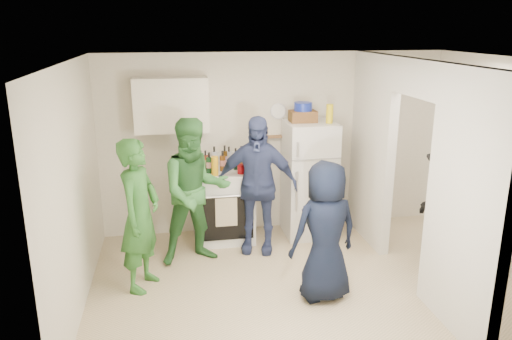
{
  "coord_description": "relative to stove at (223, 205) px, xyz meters",
  "views": [
    {
      "loc": [
        -1.42,
        -4.98,
        2.84
      ],
      "look_at": [
        -0.48,
        0.4,
        1.25
      ],
      "focal_mm": 35.0,
      "sensor_mm": 36.0,
      "label": 1
    }
  ],
  "objects": [
    {
      "name": "bottle_i",
      "position": [
        0.04,
        0.09,
        0.65
      ],
      "size": [
        0.07,
        0.07,
        0.31
      ],
      "primitive_type": "cylinder",
      "color": "#55370E",
      "rests_on": "stove"
    },
    {
      "name": "person_navy",
      "position": [
        0.89,
        -1.72,
        0.27
      ],
      "size": [
        0.82,
        0.61,
        1.52
      ],
      "primitive_type": "imported",
      "rotation": [
        0.0,
        0.0,
        -2.96
      ],
      "color": "black",
      "rests_on": "floor"
    },
    {
      "name": "person_green_center",
      "position": [
        -0.4,
        -0.6,
        0.41
      ],
      "size": [
        0.99,
        0.84,
        1.8
      ],
      "primitive_type": "imported",
      "rotation": [
        0.0,
        0.0,
        0.2
      ],
      "color": "#3B7B36",
      "rests_on": "floor"
    },
    {
      "name": "bottle_b",
      "position": [
        -0.18,
        -0.1,
        0.63
      ],
      "size": [
        0.08,
        0.08,
        0.27
      ],
      "primitive_type": "cylinder",
      "color": "#16441F",
      "rests_on": "stove"
    },
    {
      "name": "partition_header",
      "position": [
        1.97,
        -1.37,
        1.81
      ],
      "size": [
        0.12,
        1.0,
        0.4
      ],
      "primitive_type": "cube",
      "color": "silver",
      "rests_on": "partition_pier_back"
    },
    {
      "name": "bottle_g",
      "position": [
        0.27,
        0.13,
        0.64
      ],
      "size": [
        0.08,
        0.08,
        0.29
      ],
      "primitive_type": "cylinder",
      "color": "olive",
      "rests_on": "stove"
    },
    {
      "name": "wall_front",
      "position": [
        0.77,
        -3.07,
        0.76
      ],
      "size": [
        4.8,
        0.0,
        4.8
      ],
      "primitive_type": "plane",
      "rotation": [
        -1.57,
        0.0,
        0.0
      ],
      "color": "silver",
      "rests_on": "floor"
    },
    {
      "name": "ceiling",
      "position": [
        0.77,
        -1.37,
        2.01
      ],
      "size": [
        4.8,
        4.8,
        0.0
      ],
      "primitive_type": "plane",
      "rotation": [
        3.14,
        0.0,
        0.0
      ],
      "color": "white",
      "rests_on": "wall_back"
    },
    {
      "name": "partition_pier_back",
      "position": [
        1.97,
        -0.27,
        0.76
      ],
      "size": [
        0.12,
        1.2,
        2.5
      ],
      "primitive_type": "cube",
      "color": "silver",
      "rests_on": "floor"
    },
    {
      "name": "yellow_cup_stack_stove",
      "position": [
        -0.12,
        -0.22,
        0.62
      ],
      "size": [
        0.09,
        0.09,
        0.25
      ],
      "primitive_type": "cylinder",
      "color": "gold",
      "rests_on": "stove"
    },
    {
      "name": "bottle_k",
      "position": [
        -0.22,
        0.06,
        0.62
      ],
      "size": [
        0.07,
        0.07,
        0.26
      ],
      "primitive_type": "cylinder",
      "color": "maroon",
      "rests_on": "stove"
    },
    {
      "name": "bottle_h",
      "position": [
        -0.29,
        -0.13,
        0.64
      ],
      "size": [
        0.08,
        0.08,
        0.29
      ],
      "primitive_type": "cylinder",
      "color": "#ACB1B8",
      "rests_on": "stove"
    },
    {
      "name": "nook_valance",
      "position": [
        3.11,
        -1.17,
        1.51
      ],
      "size": [
        0.04,
        0.82,
        0.18
      ],
      "primitive_type": "cube",
      "color": "white",
      "rests_on": "wall_right"
    },
    {
      "name": "nook_window_frame",
      "position": [
        3.13,
        -1.17,
        1.16
      ],
      "size": [
        0.04,
        0.76,
        0.86
      ],
      "primitive_type": "cube",
      "color": "white",
      "rests_on": "wall_right"
    },
    {
      "name": "bottle_c",
      "position": [
        -0.09,
        0.13,
        0.64
      ],
      "size": [
        0.07,
        0.07,
        0.29
      ],
      "primitive_type": "cylinder",
      "color": "silver",
      "rests_on": "stove"
    },
    {
      "name": "wall_right",
      "position": [
        3.17,
        -1.37,
        0.76
      ],
      "size": [
        0.0,
        3.4,
        3.4
      ],
      "primitive_type": "plane",
      "rotation": [
        1.57,
        0.0,
        -1.57
      ],
      "color": "silver",
      "rests_on": "floor"
    },
    {
      "name": "nook_window",
      "position": [
        3.15,
        -1.17,
        1.16
      ],
      "size": [
        0.03,
        0.7,
        0.8
      ],
      "primitive_type": "cube",
      "color": "black",
      "rests_on": "wall_right"
    },
    {
      "name": "floor",
      "position": [
        0.77,
        -1.37,
        -0.49
      ],
      "size": [
        4.8,
        4.8,
        0.0
      ],
      "primitive_type": "plane",
      "color": "#CEB891",
      "rests_on": "ground"
    },
    {
      "name": "fridge",
      "position": [
        1.19,
        -0.03,
        0.31
      ],
      "size": [
        0.66,
        0.64,
        1.6
      ],
      "primitive_type": "cube",
      "color": "silver",
      "rests_on": "floor"
    },
    {
      "name": "partition_pier_front",
      "position": [
        1.97,
        -2.47,
        0.76
      ],
      "size": [
        0.12,
        1.2,
        2.5
      ],
      "primitive_type": "cube",
      "color": "silver",
      "rests_on": "floor"
    },
    {
      "name": "spice_shelf",
      "position": [
        0.77,
        0.28,
        0.86
      ],
      "size": [
        0.35,
        0.08,
        0.03
      ],
      "primitive_type": "cube",
      "color": "olive",
      "rests_on": "wall_back"
    },
    {
      "name": "bottle_d",
      "position": [
        0.0,
        -0.03,
        0.63
      ],
      "size": [
        0.08,
        0.08,
        0.27
      ],
      "primitive_type": "cylinder",
      "color": "brown",
      "rests_on": "stove"
    },
    {
      "name": "wall_back",
      "position": [
        0.77,
        0.33,
        0.76
      ],
      "size": [
        4.8,
        0.0,
        4.8
      ],
      "primitive_type": "plane",
      "rotation": [
        1.57,
        0.0,
        0.0
      ],
      "color": "silver",
      "rests_on": "floor"
    },
    {
      "name": "bottle_j",
      "position": [
        0.31,
        -0.11,
        0.63
      ],
      "size": [
        0.06,
        0.06,
        0.27
      ],
      "primitive_type": "cylinder",
      "color": "#296322",
      "rests_on": "stove"
    },
    {
      "name": "red_cup",
      "position": [
        0.22,
        -0.2,
        0.55
      ],
      "size": [
        0.09,
        0.09,
        0.12
      ],
      "primitive_type": "cylinder",
      "color": "#B20B12",
      "rests_on": "stove"
    },
    {
      "name": "wall_left",
      "position": [
        -1.63,
        -1.37,
        0.76
      ],
      "size": [
        0.0,
        3.4,
        3.4
      ],
      "primitive_type": "plane",
      "rotation": [
        1.57,
        0.0,
        1.57
      ],
      "color": "silver",
      "rests_on": "floor"
    },
    {
      "name": "yellow_cup_stack_top",
      "position": [
        1.41,
        -0.13,
        1.23
      ],
      "size": [
        0.09,
        0.09,
        0.25
      ],
      "primitive_type": "cylinder",
      "color": "yellow",
      "rests_on": "fridge"
    },
    {
      "name": "blue_bowl",
      "position": [
        1.09,
        0.02,
        1.31
      ],
      "size": [
        0.24,
        0.24,
        0.11
      ],
      "primitive_type": "cylinder",
      "color": "#16289A",
      "rests_on": "wicker_basket"
    },
    {
      "name": "person_green_left",
      "position": [
        -1.03,
        -1.15,
        0.36
      ],
      "size": [
        0.62,
        0.73,
        1.71
      ],
      "primitive_type": "imported",
      "rotation": [
        0.0,
        0.0,
        1.17
      ],
      "color": "#36762F",
      "rests_on": "floor"
    },
    {
      "name": "wicker_basket",
      "position": [
        1.09,
        0.02,
        1.18
      ],
      "size": [
        0.35,
        0.25,
        0.15
      ],
      "primitive_type": "cube",
      "color": "brown",
      "rests_on": "fridge"
    },
    {
      "name": "bottle_f",
      "position": [
        0.18,
        0.0,
        0.64
      ],
      "size": [
        0.06,
        0.06,
        0.29
      ],
      "primitive_type": "cylinder",
      "color": "black",
      "rests_on": "stove"
    },
    {
      "name": "upper_cabinet",
      "position": [
        -0.63,
        0.15,
        1.36
      ],
      "size": [
        0.95,
        0.34,
        0.7
      ],
      "primitive_type": "cube",
      "color": "silver",
      "rests_on": "wall_back"
    },
    {
      "name": "wall_clock",
      "position": [
        0.82,
        0.31,
        1.21
      ],
      "size": [
        0.22,
        0.02,
        0.22
      ],
      "primitive_type": "cylinder",
      "rotation": [
        1.57,
        0.0,
        0.0
      ],
      "color": "white",
      "rests_on": "wall_back"
    },
    {
      "name": "bottle_e",
      "position": [
        0.11,
        0.16,
        0.63
      ],
      "size": [
        0.07,
        0.07,
        0.28
      ],
      "primitive_type": "cylinder",
      "color": "silver",
      "rests_on": "stove"
    },
    {
      "name": "stove",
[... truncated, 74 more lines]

